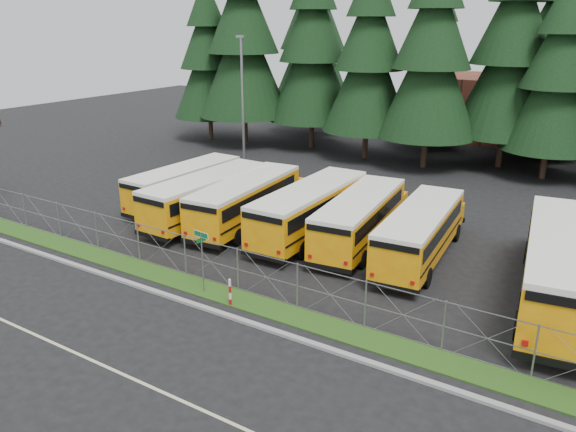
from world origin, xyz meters
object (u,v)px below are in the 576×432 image
object	(u,v)px
bus_east	(562,269)
bus_3	(249,202)
bus_5	(362,220)
striped_bollard	(230,293)
bus_2	(212,198)
street_sign	(202,249)
light_standard	(243,98)
bus_6	(422,234)
bus_4	(313,211)
bus_1	(189,186)

from	to	relation	value
bus_east	bus_3	bearing A→B (deg)	168.46
bus_5	striped_bollard	world-z (taller)	bus_5
bus_3	bus_east	distance (m)	16.49
bus_2	bus_5	bearing A→B (deg)	9.57
street_sign	light_standard	size ratio (longest dim) A/B	0.28
bus_2	bus_3	world-z (taller)	bus_2
bus_6	bus_east	xyz separation A→B (m)	(6.41, -1.57, 0.28)
bus_6	striped_bollard	size ratio (longest dim) A/B	8.48
bus_3	bus_6	xyz separation A→B (m)	(10.04, 0.42, -0.03)
striped_bollard	light_standard	world-z (taller)	light_standard
bus_4	striped_bollard	distance (m)	8.94
bus_5	bus_6	distance (m)	3.36
bus_2	bus_3	distance (m)	2.35
bus_2	bus_4	size ratio (longest dim) A/B	0.98
bus_2	bus_3	bearing A→B (deg)	14.07
bus_1	bus_6	world-z (taller)	bus_6
bus_3	striped_bollard	size ratio (longest dim) A/B	8.66
bus_5	bus_3	bearing A→B (deg)	-179.87
light_standard	bus_3	bearing A→B (deg)	-52.53
bus_east	bus_4	bearing A→B (deg)	165.15
bus_3	light_standard	xyz separation A→B (m)	(-8.07, 10.53, 4.14)
bus_6	striped_bollard	distance (m)	10.14
bus_1	bus_2	xyz separation A→B (m)	(3.02, -1.39, 0.09)
bus_5	bus_east	world-z (taller)	bus_east
bus_3	bus_2	bearing A→B (deg)	-172.30
bus_1	light_standard	size ratio (longest dim) A/B	0.97
bus_2	bus_6	distance (m)	12.37
bus_5	light_standard	bearing A→B (deg)	140.31
bus_1	striped_bollard	distance (m)	13.93
bus_3	light_standard	size ratio (longest dim) A/B	1.02
bus_1	light_standard	distance (m)	10.87
bus_east	bus_1	bearing A→B (deg)	167.12
bus_1	striped_bollard	bearing A→B (deg)	-40.13
bus_2	bus_6	xyz separation A→B (m)	(12.33, 0.92, -0.05)
bus_2	bus_east	size ratio (longest dim) A/B	0.86
bus_1	striped_bollard	world-z (taller)	bus_1
bus_east	striped_bollard	xyz separation A→B (m)	(-11.39, -7.23, -1.01)
bus_5	street_sign	world-z (taller)	street_sign
bus_6	street_sign	size ratio (longest dim) A/B	3.62
bus_3	striped_bollard	distance (m)	9.82
bus_3	street_sign	size ratio (longest dim) A/B	3.70
bus_4	street_sign	distance (m)	8.52
bus_1	bus_5	size ratio (longest dim) A/B	0.97
bus_3	bus_1	bearing A→B (deg)	165.89
bus_6	bus_1	bearing A→B (deg)	173.53
bus_3	street_sign	xyz separation A→B (m)	(3.34, -8.02, 0.67)
bus_6	bus_4	bearing A→B (deg)	174.96
bus_1	bus_5	distance (m)	12.01
bus_1	bus_6	size ratio (longest dim) A/B	0.97
bus_4	bus_east	distance (m)	12.61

